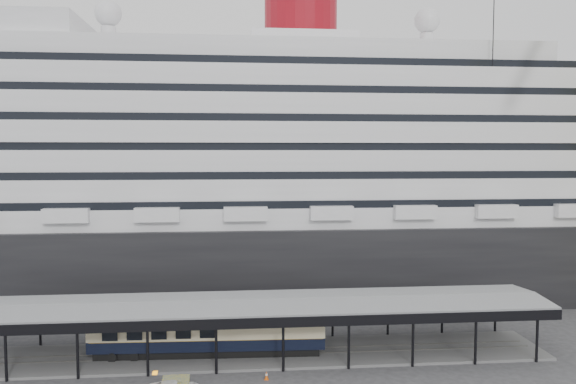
% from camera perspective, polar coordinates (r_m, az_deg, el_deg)
% --- Properties ---
extents(ground, '(200.00, 200.00, 0.00)m').
position_cam_1_polar(ground, '(50.25, -3.85, -18.20)').
color(ground, '#363639').
rests_on(ground, ground).
extents(cruise_ship, '(130.00, 30.00, 43.90)m').
position_cam_1_polar(cruise_ship, '(78.55, -4.50, 3.51)').
color(cruise_ship, black).
rests_on(cruise_ship, ground).
extents(platform_canopy, '(56.00, 9.18, 5.30)m').
position_cam_1_polar(platform_canopy, '(54.15, -4.01, -13.89)').
color(platform_canopy, slate).
rests_on(platform_canopy, ground).
extents(pullman_carriage, '(21.63, 3.54, 21.15)m').
position_cam_1_polar(pullman_carriage, '(54.13, -8.12, -13.68)').
color(pullman_carriage, black).
rests_on(pullman_carriage, ground).
extents(traffic_cone_right, '(0.41, 0.41, 0.70)m').
position_cam_1_polar(traffic_cone_right, '(49.46, -2.20, -18.13)').
color(traffic_cone_right, '#E2560C').
rests_on(traffic_cone_right, ground).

